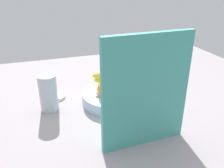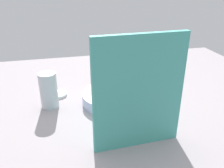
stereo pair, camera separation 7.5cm
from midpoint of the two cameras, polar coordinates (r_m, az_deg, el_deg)
ground_plane at (r=100.30cm, az=1.78°, el=-6.00°), size 180.00×140.00×3.00cm
fruit_bowl at (r=100.97cm, az=2.13°, el=-3.30°), size 25.33×25.33×4.63cm
orange_front_left at (r=95.44cm, az=0.48°, el=-1.12°), size 6.95×6.95×6.95cm
orange_front_right at (r=99.39cm, az=5.40°, el=-0.15°), size 6.95×6.95×6.95cm
orange_center at (r=104.69cm, az=0.31°, el=1.29°), size 6.95×6.95×6.95cm
banana_bunch at (r=100.79cm, az=2.63°, el=0.76°), size 17.46×14.67×8.40cm
cutting_board at (r=70.16cm, az=9.56°, el=-2.49°), size 28.05×2.99×36.00cm
thermos_tumbler at (r=97.69cm, az=-12.97°, el=-1.59°), size 7.19×7.19×14.90cm
jar_lid at (r=109.21cm, az=-10.90°, el=-2.49°), size 7.47×7.47×1.22cm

